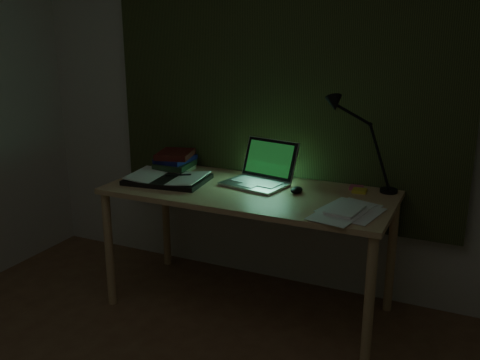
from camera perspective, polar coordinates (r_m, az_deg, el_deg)
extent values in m
cube|color=beige|center=(3.27, 4.61, 9.66)|extent=(3.50, 0.00, 2.50)
cube|color=#2B3219|center=(3.22, 4.44, 13.13)|extent=(2.20, 0.06, 2.00)
ellipsoid|color=black|center=(2.95, 6.05, -1.07)|extent=(0.07, 0.10, 0.03)
cube|color=gold|center=(3.03, 12.63, -1.13)|extent=(0.08, 0.08, 0.02)
cube|color=#D75377|center=(3.08, 12.30, -0.81)|extent=(0.08, 0.08, 0.02)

